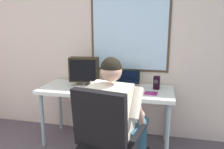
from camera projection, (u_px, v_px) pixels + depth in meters
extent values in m
cube|color=beige|center=(103.00, 37.00, 2.97)|extent=(4.47, 0.06, 2.68)
cube|color=#4C3828|center=(130.00, 24.00, 2.82)|extent=(1.03, 0.01, 1.22)
cube|color=silver|center=(130.00, 24.00, 2.82)|extent=(0.97, 0.02, 1.16)
cylinder|color=gray|center=(42.00, 120.00, 2.73)|extent=(0.05, 0.05, 0.69)
cylinder|color=gray|center=(167.00, 133.00, 2.41)|extent=(0.05, 0.05, 0.69)
cylinder|color=gray|center=(60.00, 106.00, 3.21)|extent=(0.05, 0.05, 0.69)
cylinder|color=gray|center=(166.00, 115.00, 2.88)|extent=(0.05, 0.05, 0.69)
cube|color=silver|center=(106.00, 90.00, 2.73)|extent=(1.63, 0.62, 0.04)
cube|color=black|center=(111.00, 140.00, 2.04)|extent=(0.50, 0.50, 0.06)
cube|color=black|center=(99.00, 121.00, 1.78)|extent=(0.48, 0.21, 0.51)
cube|color=black|center=(139.00, 133.00, 1.90)|extent=(0.12, 0.35, 0.02)
cube|color=black|center=(85.00, 122.00, 2.12)|extent=(0.12, 0.35, 0.02)
cylinder|color=#2C5368|center=(135.00, 129.00, 2.19)|extent=(0.24, 0.47, 0.15)
cylinder|color=#2C5368|center=(141.00, 141.00, 2.45)|extent=(0.12, 0.12, 0.49)
cylinder|color=#2C5368|center=(106.00, 123.00, 2.32)|extent=(0.24, 0.47, 0.15)
cylinder|color=#2C5368|center=(115.00, 135.00, 2.58)|extent=(0.12, 0.12, 0.49)
cube|color=black|center=(117.00, 148.00, 2.68)|extent=(0.15, 0.26, 0.08)
cube|color=silver|center=(111.00, 111.00, 2.00)|extent=(0.43, 0.35, 0.52)
sphere|color=tan|center=(111.00, 71.00, 1.92)|extent=(0.19, 0.19, 0.19)
sphere|color=black|center=(111.00, 68.00, 1.91)|extent=(0.19, 0.19, 0.19)
cylinder|color=silver|center=(136.00, 103.00, 1.94)|extent=(0.13, 0.23, 0.29)
cylinder|color=tan|center=(139.00, 114.00, 2.05)|extent=(0.12, 0.22, 0.26)
sphere|color=tan|center=(140.00, 115.00, 2.09)|extent=(0.09, 0.09, 0.09)
cylinder|color=silver|center=(93.00, 96.00, 2.12)|extent=(0.13, 0.19, 0.29)
cylinder|color=tan|center=(100.00, 97.00, 2.25)|extent=(0.12, 0.22, 0.26)
sphere|color=tan|center=(104.00, 88.00, 2.32)|extent=(0.09, 0.09, 0.09)
cube|color=beige|center=(85.00, 85.00, 2.83)|extent=(0.26, 0.22, 0.02)
cylinder|color=beige|center=(85.00, 83.00, 2.82)|extent=(0.04, 0.04, 0.04)
cube|color=black|center=(84.00, 69.00, 2.78)|extent=(0.38, 0.20, 0.30)
cube|color=black|center=(83.00, 71.00, 2.70)|extent=(0.32, 0.05, 0.26)
cube|color=black|center=(126.00, 89.00, 2.67)|extent=(0.36, 0.28, 0.02)
cube|color=black|center=(126.00, 88.00, 2.67)|extent=(0.32, 0.24, 0.00)
cube|color=black|center=(127.00, 77.00, 2.80)|extent=(0.34, 0.14, 0.21)
cube|color=#0F1933|center=(127.00, 77.00, 2.79)|extent=(0.31, 0.12, 0.19)
cylinder|color=silver|center=(100.00, 91.00, 2.59)|extent=(0.06, 0.06, 0.00)
cylinder|color=silver|center=(100.00, 89.00, 2.59)|extent=(0.01, 0.01, 0.06)
cylinder|color=silver|center=(100.00, 83.00, 2.57)|extent=(0.09, 0.09, 0.07)
cylinder|color=#570D14|center=(100.00, 85.00, 2.58)|extent=(0.08, 0.08, 0.04)
cube|color=black|center=(157.00, 83.00, 2.67)|extent=(0.08, 0.09, 0.16)
cylinder|color=#333338|center=(156.00, 82.00, 2.63)|extent=(0.05, 0.01, 0.05)
cube|color=#972677|center=(151.00, 93.00, 2.51)|extent=(0.15, 0.14, 0.01)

